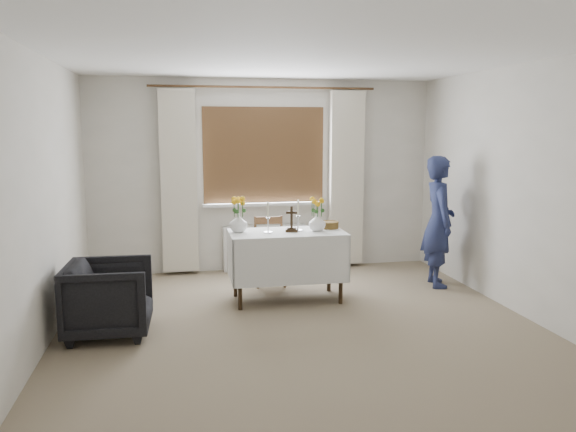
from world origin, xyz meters
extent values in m
plane|color=gray|center=(0.00, 0.00, 0.00)|extent=(5.00, 5.00, 0.00)
cube|color=white|center=(0.03, 1.05, 0.38)|extent=(1.24, 0.64, 0.76)
imported|color=black|center=(-1.75, 0.33, 0.34)|extent=(0.77, 0.75, 0.68)
imported|color=navy|center=(1.91, 1.29, 0.77)|extent=(0.46, 0.62, 1.55)
cube|color=silver|center=(0.00, 2.42, 0.30)|extent=(1.10, 0.10, 0.60)
imported|color=white|center=(-0.48, 1.13, 0.86)|extent=(0.20, 0.20, 0.20)
imported|color=white|center=(0.36, 1.04, 0.86)|extent=(0.20, 0.20, 0.19)
cylinder|color=brown|center=(0.53, 1.16, 0.80)|extent=(0.26, 0.26, 0.08)
camera|label=1|loc=(-1.10, -4.79, 1.85)|focal=35.00mm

